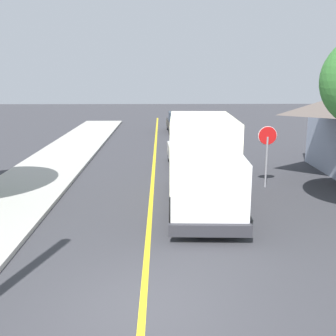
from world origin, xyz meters
TOP-DOWN VIEW (x-y plane):
  - ground_plane at (0.00, 0.00)m, footprint 120.00×120.00m
  - centre_line_yellow at (0.00, 10.00)m, footprint 0.16×56.00m
  - box_truck at (1.94, 7.17)m, footprint 2.66×7.26m
  - parked_car_near at (1.73, 13.45)m, footprint 1.97×4.47m
  - parked_car_mid at (2.28, 20.45)m, footprint 1.80×4.40m
  - parked_car_far at (1.86, 26.77)m, footprint 1.98×4.47m
  - stop_sign at (4.91, 9.39)m, footprint 0.80×0.10m

SIDE VIEW (x-z plane):
  - ground_plane at x=0.00m, z-range 0.00..0.00m
  - centre_line_yellow at x=0.00m, z-range 0.00..0.01m
  - parked_car_near at x=1.73m, z-range -0.04..1.63m
  - parked_car_mid at x=2.28m, z-range -0.04..1.63m
  - parked_car_far at x=1.86m, z-range -0.04..1.63m
  - box_truck at x=1.94m, z-range 0.17..3.37m
  - stop_sign at x=4.91m, z-range 0.53..3.18m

